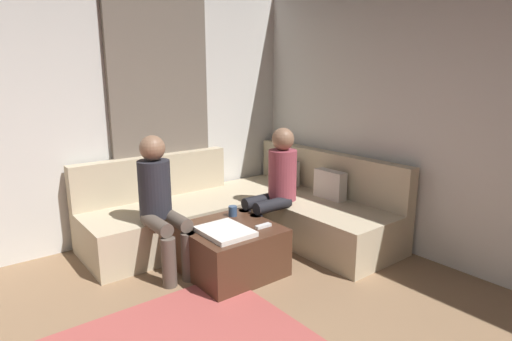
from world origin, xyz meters
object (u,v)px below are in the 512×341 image
Objects in this scene: ottoman at (231,250)px; person_on_couch_side at (160,199)px; sectional_couch at (248,212)px; game_remote at (263,226)px; coffee_mug at (233,211)px; person_on_couch_back at (275,184)px.

person_on_couch_side is (-0.40, -0.45, 0.45)m from ottoman.
sectional_couch reaches higher than game_remote.
coffee_mug is 0.68m from person_on_couch_side.
ottoman is 5.07× the size of game_remote.
coffee_mug reaches higher than game_remote.
sectional_couch is 2.12× the size of person_on_couch_side.
person_on_couch_back is (0.36, 0.06, 0.38)m from sectional_couch.
ottoman is 0.82m from person_on_couch_back.
person_on_couch_side is at bearing -82.06° from sectional_couch.
person_on_couch_back reaches higher than coffee_mug.
person_on_couch_back is 1.13m from person_on_couch_side.
game_remote is at bearing 138.93° from person_on_couch_side.
sectional_couch is 2.12× the size of person_on_couch_back.
sectional_couch reaches higher than coffee_mug.
person_on_couch_back is 1.00× the size of person_on_couch_side.
game_remote is at bearing 5.71° from coffee_mug.
ottoman is at bearing 105.83° from person_on_couch_back.
person_on_couch_side reaches higher than coffee_mug.
coffee_mug reaches higher than ottoman.
game_remote is at bearing 129.69° from person_on_couch_back.
sectional_couch is 3.36× the size of ottoman.
ottoman is at bearing -39.29° from coffee_mug.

